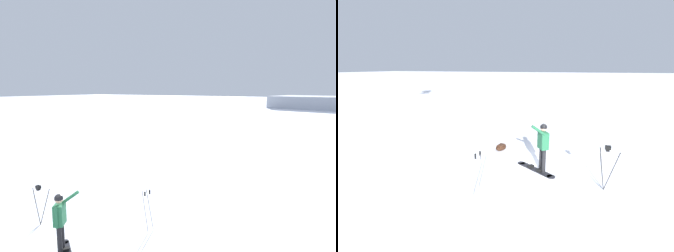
# 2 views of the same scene
# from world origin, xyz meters

# --- Properties ---
(snowboarder) EXTENTS (0.72, 0.57, 1.76)m
(snowboarder) POSITION_xyz_m (0.63, 0.10, 1.06)
(snowboarder) COLOR black
(snowboarder) RESTS_ON ground_plane
(camera_tripod) EXTENTS (0.59, 0.58, 1.39)m
(camera_tripod) POSITION_xyz_m (1.31, 2.09, 0.99)
(camera_tripod) COLOR #262628
(camera_tripod) RESTS_ON ground_plane
(ski_poles) EXTENTS (0.30, 0.35, 1.34)m
(ski_poles) POSITION_xyz_m (2.93, -1.26, 0.88)
(ski_poles) COLOR gray
(ski_poles) RESTS_ON ground_plane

